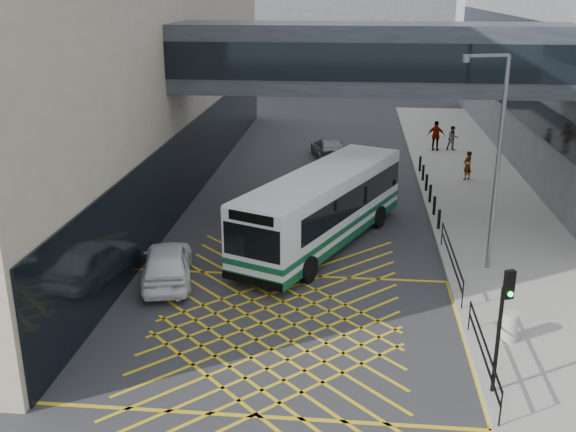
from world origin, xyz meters
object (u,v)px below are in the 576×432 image
(car_silver, at_px, (329,148))
(traffic_light, at_px, (503,314))
(street_lamp, at_px, (495,151))
(pedestrian_a, at_px, (468,166))
(pedestrian_b, at_px, (453,138))
(car_dark, at_px, (323,183))
(car_white, at_px, (167,262))
(pedestrian_c, at_px, (436,136))
(litter_bin, at_px, (509,327))
(bus, at_px, (324,206))

(car_silver, distance_m, traffic_light, 26.83)
(street_lamp, height_order, pedestrian_a, street_lamp)
(traffic_light, relative_size, pedestrian_b, 2.27)
(car_dark, distance_m, street_lamp, 12.01)
(car_white, bearing_deg, car_silver, -117.58)
(pedestrian_a, bearing_deg, car_silver, -71.87)
(pedestrian_c, bearing_deg, litter_bin, 103.12)
(litter_bin, distance_m, pedestrian_a, 18.55)
(bus, relative_size, pedestrian_a, 6.99)
(car_silver, relative_size, traffic_light, 1.27)
(car_white, bearing_deg, traffic_light, 136.19)
(traffic_light, bearing_deg, car_dark, 83.50)
(traffic_light, xyz_separation_m, pedestrian_c, (1.41, 28.50, -1.38))
(traffic_light, bearing_deg, street_lamp, 58.48)
(car_white, relative_size, traffic_light, 1.33)
(litter_bin, bearing_deg, car_dark, 113.75)
(street_lamp, height_order, litter_bin, street_lamp)
(litter_bin, xyz_separation_m, pedestrian_a, (1.46, 18.48, 0.36))
(car_white, distance_m, pedestrian_a, 19.93)
(car_silver, distance_m, pedestrian_c, 7.37)
(street_lamp, xyz_separation_m, pedestrian_c, (0.25, 19.82, -3.67))
(litter_bin, xyz_separation_m, pedestrian_c, (0.45, 25.53, 0.53))
(litter_bin, bearing_deg, car_silver, 105.70)
(car_silver, bearing_deg, litter_bin, 93.66)
(traffic_light, height_order, street_lamp, street_lamp)
(car_dark, distance_m, litter_bin, 16.18)
(car_dark, distance_m, pedestrian_c, 12.80)
(bus, relative_size, car_white, 2.35)
(litter_bin, bearing_deg, car_white, 163.10)
(car_dark, relative_size, pedestrian_c, 2.52)
(pedestrian_b, bearing_deg, traffic_light, -103.62)
(pedestrian_a, height_order, pedestrian_c, pedestrian_c)
(car_silver, bearing_deg, car_white, 63.00)
(street_lamp, bearing_deg, pedestrian_a, 67.16)
(bus, height_order, car_silver, bus)
(traffic_light, height_order, pedestrian_b, traffic_light)
(car_white, distance_m, car_silver, 20.33)
(car_white, relative_size, pedestrian_c, 2.46)
(car_silver, xyz_separation_m, traffic_light, (5.57, -26.19, 1.81))
(car_silver, bearing_deg, pedestrian_b, -174.89)
(car_dark, relative_size, street_lamp, 0.61)
(street_lamp, relative_size, litter_bin, 8.91)
(car_dark, bearing_deg, pedestrian_b, -105.82)
(bus, relative_size, traffic_light, 3.14)
(bus, xyz_separation_m, litter_bin, (6.14, -8.07, -1.08))
(car_dark, bearing_deg, street_lamp, 147.22)
(bus, height_order, traffic_light, traffic_light)
(bus, distance_m, pedestrian_b, 19.27)
(street_lamp, bearing_deg, car_silver, 93.80)
(traffic_light, xyz_separation_m, pedestrian_b, (2.53, 28.68, -1.56))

